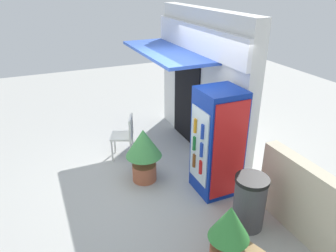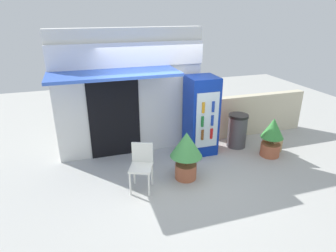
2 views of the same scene
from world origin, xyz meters
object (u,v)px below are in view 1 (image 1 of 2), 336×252
plastic_chair (126,134)px  potted_plant_near_shop (144,150)px  drink_cooler (217,143)px  trash_bin (249,202)px  potted_plant_curbside (229,234)px

plastic_chair → potted_plant_near_shop: potted_plant_near_shop is taller
drink_cooler → plastic_chair: size_ratio=2.04×
trash_bin → drink_cooler: bearing=178.4°
drink_cooler → plastic_chair: (-1.68, -1.08, -0.39)m
potted_plant_near_shop → potted_plant_curbside: (2.24, 0.31, -0.10)m
plastic_chair → trash_bin: bearing=21.6°
potted_plant_near_shop → potted_plant_curbside: bearing=7.8°
plastic_chair → potted_plant_curbside: 3.18m
potted_plant_near_shop → potted_plant_curbside: 2.26m
potted_plant_curbside → plastic_chair: bearing=-173.4°
potted_plant_curbside → trash_bin: 0.86m
drink_cooler → plastic_chair: drink_cooler is taller
plastic_chair → trash_bin: 2.87m
potted_plant_near_shop → potted_plant_curbside: size_ratio=1.09×
trash_bin → plastic_chair: bearing=-158.4°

